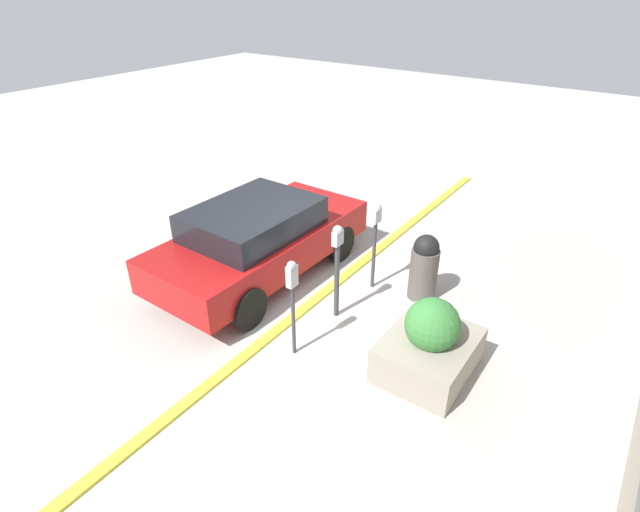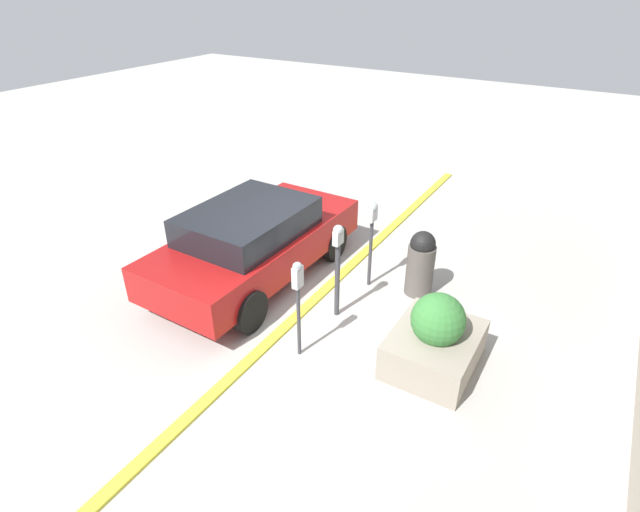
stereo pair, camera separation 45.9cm
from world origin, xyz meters
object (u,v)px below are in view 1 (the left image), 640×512
object	(u,v)px
parking_meter_nearest	(292,288)
parking_meter_middle	(376,227)
trash_bin	(424,267)
planter_box	(429,345)
parking_meter_second	(337,258)
parked_car_front	(259,238)

from	to	relation	value
parking_meter_nearest	parking_meter_middle	size ratio (longest dim) A/B	0.97
parking_meter_nearest	trash_bin	xyz separation A→B (m)	(2.26, -0.83, -0.50)
planter_box	trash_bin	size ratio (longest dim) A/B	1.18
parking_meter_middle	trash_bin	xyz separation A→B (m)	(0.20, -0.79, -0.56)
planter_box	trash_bin	world-z (taller)	trash_bin
parking_meter_second	trash_bin	xyz separation A→B (m)	(1.21, -0.84, -0.44)
parking_meter_nearest	planter_box	world-z (taller)	parking_meter_nearest
parking_meter_nearest	parked_car_front	size ratio (longest dim) A/B	0.37
parking_meter_second	parked_car_front	size ratio (longest dim) A/B	0.38
trash_bin	parking_meter_middle	bearing A→B (deg)	104.55
parking_meter_middle	trash_bin	bearing A→B (deg)	-75.45
trash_bin	parked_car_front	bearing A→B (deg)	111.66
parking_meter_middle	planter_box	size ratio (longest dim) A/B	1.15
parked_car_front	parking_meter_nearest	bearing A→B (deg)	-125.48
parking_meter_nearest	parking_meter_second	bearing A→B (deg)	0.57
parking_meter_second	planter_box	xyz separation A→B (m)	(-0.32, -1.64, -0.58)
parking_meter_nearest	trash_bin	distance (m)	2.46
parking_meter_middle	parking_meter_nearest	bearing A→B (deg)	178.91
planter_box	parked_car_front	bearing A→B (deg)	80.99
parking_meter_second	parking_meter_middle	size ratio (longest dim) A/B	1.01
parking_meter_nearest	parking_meter_middle	bearing A→B (deg)	-1.09
parking_meter_second	trash_bin	distance (m)	1.53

